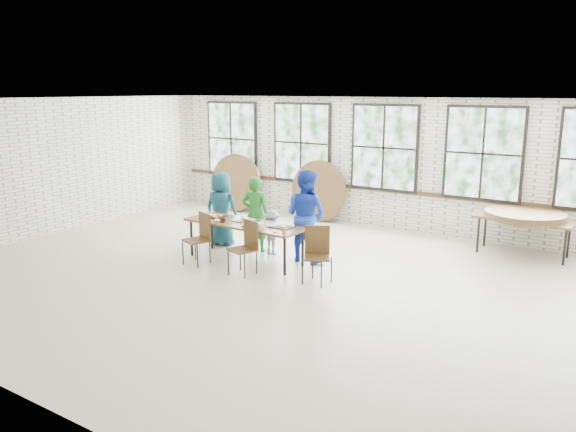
{
  "coord_description": "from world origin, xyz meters",
  "views": [
    {
      "loc": [
        5.09,
        -7.48,
        3.18
      ],
      "look_at": [
        0.0,
        0.4,
        1.05
      ],
      "focal_mm": 35.0,
      "sensor_mm": 36.0,
      "label": 1
    }
  ],
  "objects_px": {
    "chair_near_left": "(201,234)",
    "storage_table": "(524,221)",
    "dining_table": "(245,225)",
    "chair_near_right": "(247,243)"
  },
  "relations": [
    {
      "from": "dining_table",
      "to": "storage_table",
      "type": "distance_m",
      "value": 5.39
    },
    {
      "from": "dining_table",
      "to": "chair_near_left",
      "type": "distance_m",
      "value": 0.84
    },
    {
      "from": "chair_near_left",
      "to": "storage_table",
      "type": "xyz_separation_m",
      "value": [
        4.92,
        3.79,
        0.13
      ]
    },
    {
      "from": "chair_near_left",
      "to": "chair_near_right",
      "type": "height_order",
      "value": "same"
    },
    {
      "from": "chair_near_left",
      "to": "storage_table",
      "type": "height_order",
      "value": "chair_near_left"
    },
    {
      "from": "dining_table",
      "to": "chair_near_left",
      "type": "bearing_deg",
      "value": -135.58
    },
    {
      "from": "chair_near_right",
      "to": "storage_table",
      "type": "xyz_separation_m",
      "value": [
        3.83,
        3.82,
        0.13
      ]
    },
    {
      "from": "dining_table",
      "to": "chair_near_right",
      "type": "height_order",
      "value": "chair_near_right"
    },
    {
      "from": "chair_near_right",
      "to": "dining_table",
      "type": "bearing_deg",
      "value": 148.73
    },
    {
      "from": "storage_table",
      "to": "dining_table",
      "type": "bearing_deg",
      "value": -137.83
    }
  ]
}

